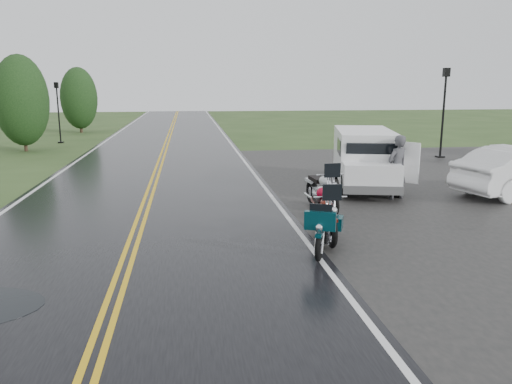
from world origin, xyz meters
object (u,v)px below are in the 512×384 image
motorcycle_silver (333,194)px  person_at_van (397,168)px  motorcycle_red (332,220)px  lamp_post_far_right (443,113)px  motorcycle_teal (319,236)px  van_white (345,166)px  lamp_post_far_left (58,113)px

motorcycle_silver → person_at_van: person_at_van is taller
motorcycle_red → lamp_post_far_right: 15.71m
motorcycle_silver → person_at_van: size_ratio=1.21×
motorcycle_teal → motorcycle_silver: bearing=92.7°
motorcycle_teal → motorcycle_silver: motorcycle_silver is taller
lamp_post_far_right → motorcycle_red: bearing=-125.6°
van_white → lamp_post_far_left: lamp_post_far_left is taller
person_at_van → lamp_post_far_left: lamp_post_far_left is taller
lamp_post_far_right → lamp_post_far_left: bearing=155.1°
motorcycle_silver → lamp_post_far_left: lamp_post_far_left is taller
motorcycle_teal → lamp_post_far_right: (9.59, 13.47, 1.58)m
motorcycle_silver → lamp_post_far_left: (-11.33, 19.55, 1.14)m
lamp_post_far_left → van_white: bearing=-53.7°
person_at_van → lamp_post_far_right: (5.82, 8.32, 1.17)m
person_at_van → lamp_post_far_left: (-13.92, 17.50, 0.86)m
lamp_post_far_left → lamp_post_far_right: lamp_post_far_right is taller
motorcycle_red → motorcycle_silver: bearing=77.0°
motorcycle_teal → van_white: size_ratio=0.38×
motorcycle_teal → person_at_van: 6.39m
person_at_van → lamp_post_far_right: bearing=-148.9°
van_white → lamp_post_far_left: 21.07m
motorcycle_silver → van_white: van_white is taller
motorcycle_red → lamp_post_far_right: (9.11, 12.71, 1.48)m
lamp_post_far_right → van_white: bearing=-133.0°
lamp_post_far_right → motorcycle_silver: bearing=-129.0°
van_white → lamp_post_far_right: 10.71m
motorcycle_red → van_white: size_ratio=0.45×
van_white → person_at_van: 1.54m
motorcycle_red → motorcycle_silver: 2.44m
motorcycle_teal → van_white: (2.33, 5.69, 0.43)m
motorcycle_silver → motorcycle_red: bearing=-110.8°
motorcycle_teal → lamp_post_far_left: size_ratio=0.52×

